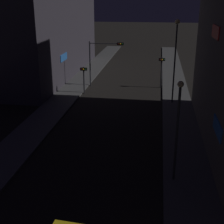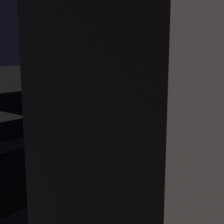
# 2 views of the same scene
# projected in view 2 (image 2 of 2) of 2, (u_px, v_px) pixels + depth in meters

# --- Properties ---
(sidewalk_left) EXTENTS (3.19, 72.78, 0.17)m
(sidewalk_left) POSITION_uv_depth(u_px,v_px,m) (123.00, 117.00, 43.63)
(sidewalk_left) COLOR #4C4C4C
(sidewalk_left) RESTS_ON ground_plane
(sidewalk_right) EXTENTS (3.19, 72.78, 0.17)m
(sidewalk_right) POSITION_uv_depth(u_px,v_px,m) (217.00, 131.00, 35.74)
(sidewalk_right) COLOR #4C4C4C
(sidewalk_right) RESTS_ON ground_plane
(building_facade_left) EXTENTS (6.81, 29.04, 20.87)m
(building_facade_left) POSITION_uv_depth(u_px,v_px,m) (124.00, 40.00, 49.96)
(building_facade_left) COLOR #3D3842
(building_facade_left) RESTS_ON ground_plane
(building_facade_right) EXTENTS (6.76, 22.49, 19.12)m
(building_facade_right) POSITION_uv_depth(u_px,v_px,m) (212.00, 37.00, 19.33)
(building_facade_right) COLOR #514C47
(building_facade_right) RESTS_ON ground_plane
(traffic_light_overhead) EXTENTS (4.43, 0.41, 5.84)m
(traffic_light_overhead) POSITION_uv_depth(u_px,v_px,m) (151.00, 87.00, 41.66)
(traffic_light_overhead) COLOR #2D2D33
(traffic_light_overhead) RESTS_ON ground_plane
(traffic_light_left_kerb) EXTENTS (0.80, 0.42, 3.29)m
(traffic_light_left_kerb) POSITION_uv_depth(u_px,v_px,m) (124.00, 103.00, 40.21)
(traffic_light_left_kerb) COLOR #2D2D33
(traffic_light_left_kerb) RESTS_ON ground_plane
(traffic_light_right_kerb) EXTENTS (0.80, 0.41, 3.92)m
(traffic_light_right_kerb) POSITION_uv_depth(u_px,v_px,m) (209.00, 103.00, 37.67)
(traffic_light_right_kerb) COLOR #2D2D33
(traffic_light_right_kerb) RESTS_ON ground_plane
(street_lamp_near_block) EXTENTS (0.38, 0.38, 6.42)m
(street_lamp_near_block) POSITION_uv_depth(u_px,v_px,m) (78.00, 130.00, 19.76)
(street_lamp_near_block) COLOR #2D2D33
(street_lamp_near_block) RESTS_ON sidewalk_right
(street_lamp_far_block) EXTENTS (0.51, 0.51, 8.83)m
(street_lamp_far_block) POSITION_uv_depth(u_px,v_px,m) (196.00, 80.00, 31.27)
(street_lamp_far_block) COLOR #2D2D33
(street_lamp_far_block) RESTS_ON sidewalk_right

